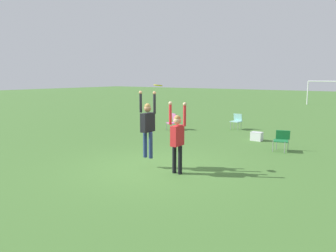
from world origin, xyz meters
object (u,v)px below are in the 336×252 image
camping_chair_1 (237,120)px  camping_chair_2 (282,139)px  cooler_box (257,136)px  person_defending (177,136)px  camping_chair_0 (173,121)px  person_jumping (148,123)px  frisbee (158,85)px

camping_chair_1 → camping_chair_2: bearing=140.1°
camping_chair_2 → cooler_box: 2.06m
person_defending → cooler_box: bearing=178.8°
person_defending → camping_chair_1: size_ratio=2.54×
camping_chair_0 → cooler_box: (4.64, -0.32, -0.28)m
person_jumping → frisbee: bearing=-66.5°
frisbee → camping_chair_2: (2.34, 4.53, -2.04)m
person_jumping → person_defending: size_ratio=0.98×
camping_chair_2 → camping_chair_0: bearing=-33.5°
camping_chair_1 → cooler_box: camping_chair_1 is taller
person_jumping → cooler_box: person_jumping is taller
person_defending → camping_chair_2: person_defending is taller
frisbee → cooler_box: 6.43m
frisbee → camping_chair_2: bearing=62.7°
person_jumping → person_defending: (1.07, 0.01, -0.29)m
cooler_box → camping_chair_1: bearing=129.9°
camping_chair_0 → frisbee: bearing=152.6°
person_jumping → camping_chair_1: 8.53m
frisbee → cooler_box: frisbee is taller
frisbee → camping_chair_0: bearing=121.1°
camping_chair_1 → cooler_box: bearing=137.5°
camping_chair_1 → person_jumping: bearing=103.2°
camping_chair_1 → frisbee: bearing=105.3°
frisbee → camping_chair_0: frisbee is taller
person_jumping → camping_chair_0: (-3.47, 6.38, -0.91)m
person_defending → camping_chair_2: 4.95m
frisbee → camping_chair_0: 7.58m
person_defending → frisbee: 1.62m
person_defending → person_jumping: bearing=-90.0°
person_jumping → camping_chair_2: 5.44m
frisbee → camping_chair_2: size_ratio=0.34×
person_jumping → cooler_box: size_ratio=4.25×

